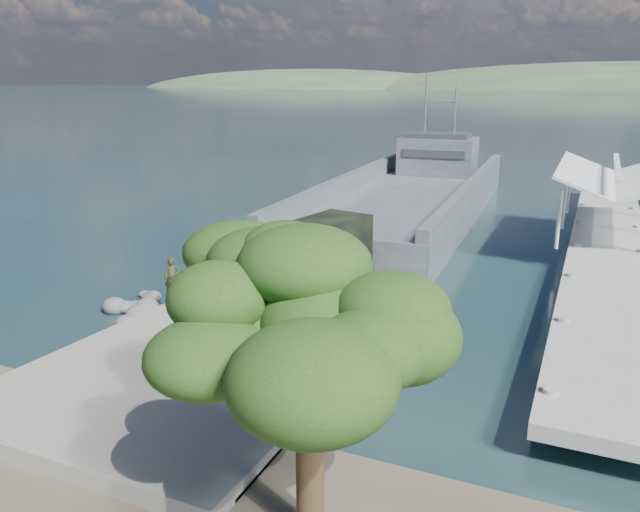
{
  "coord_description": "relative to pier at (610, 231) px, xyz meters",
  "views": [
    {
      "loc": [
        11.87,
        -19.59,
        10.04
      ],
      "look_at": [
        0.54,
        6.0,
        2.01
      ],
      "focal_mm": 35.0,
      "sensor_mm": 36.0,
      "label": 1
    }
  ],
  "objects": [
    {
      "name": "pier",
      "position": [
        0.0,
        0.0,
        0.0
      ],
      "size": [
        6.4,
        44.0,
        6.1
      ],
      "color": "#9A9990",
      "rests_on": "ground"
    },
    {
      "name": "landing_craft",
      "position": [
        -13.41,
        5.07,
        -0.69
      ],
      "size": [
        11.0,
        38.02,
        11.19
      ],
      "rotation": [
        0.0,
        0.0,
        0.04
      ],
      "color": "#42484E",
      "rests_on": "ground"
    },
    {
      "name": "soldier",
      "position": [
        -17.13,
        -17.82,
        -0.18
      ],
      "size": [
        0.8,
        0.68,
        1.85
      ],
      "primitive_type": "imported",
      "rotation": [
        0.0,
        0.0,
        0.42
      ],
      "color": "black",
      "rests_on": "boat_ramp"
    },
    {
      "name": "overhang_tree",
      "position": [
        -6.48,
        -27.51,
        4.01
      ],
      "size": [
        7.71,
        7.1,
        7.0
      ],
      "color": "#352115",
      "rests_on": "ground"
    },
    {
      "name": "shoreline_rocks",
      "position": [
        -19.2,
        -18.27,
        -1.6
      ],
      "size": [
        3.2,
        5.6,
        0.9
      ],
      "primitive_type": null,
      "color": "#555553",
      "rests_on": "ground"
    },
    {
      "name": "boat_ramp",
      "position": [
        -13.0,
        -19.77,
        -1.35
      ],
      "size": [
        10.0,
        18.0,
        0.5
      ],
      "primitive_type": "cube",
      "color": "gray",
      "rests_on": "ground"
    },
    {
      "name": "ground",
      "position": [
        -13.0,
        -18.77,
        -1.6
      ],
      "size": [
        1400.0,
        1400.0,
        0.0
      ],
      "primitive_type": "plane",
      "color": "#183339",
      "rests_on": "ground"
    },
    {
      "name": "military_truck",
      "position": [
        -11.69,
        -15.47,
        0.72
      ],
      "size": [
        3.88,
        8.2,
        3.66
      ],
      "rotation": [
        0.0,
        0.0,
        -0.2
      ],
      "color": "black",
      "rests_on": "boat_ramp"
    }
  ]
}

